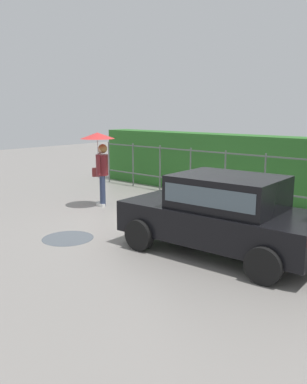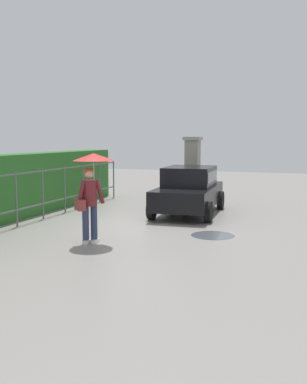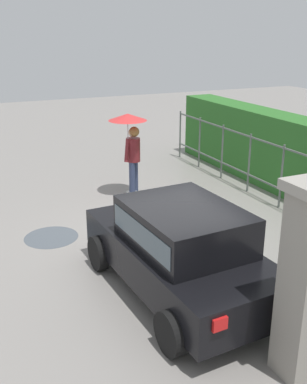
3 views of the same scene
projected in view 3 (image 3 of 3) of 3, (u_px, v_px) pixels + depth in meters
ground_plane at (166, 235)px, 9.28m from camera, size 40.00×40.00×0.00m
car at (180, 246)px, 6.97m from camera, size 3.82×2.03×1.48m
pedestrian at (131, 138)px, 11.10m from camera, size 0.93×0.93×2.04m
gate_pillar at (307, 282)px, 5.14m from camera, size 0.60×0.60×2.42m
fence_section at (282, 173)px, 10.45m from camera, size 10.03×0.05×1.50m
puddle_near at (51, 237)px, 9.16m from camera, size 1.07×1.07×0.00m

